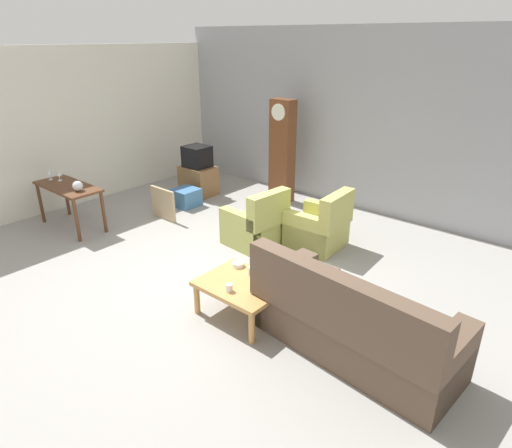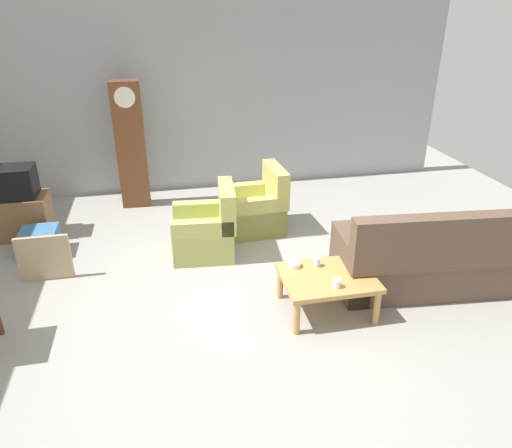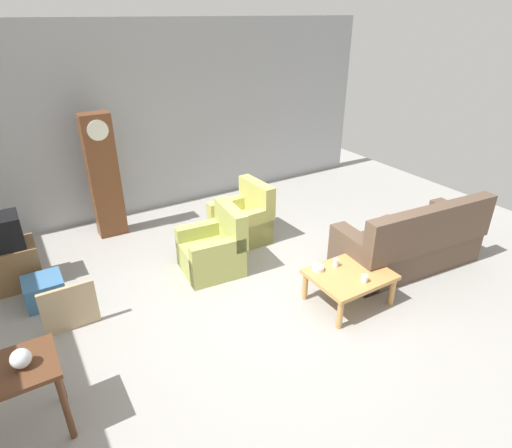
% 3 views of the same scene
% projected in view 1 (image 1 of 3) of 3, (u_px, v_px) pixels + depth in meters
% --- Properties ---
extents(ground_plane, '(10.40, 10.40, 0.00)m').
position_uv_depth(ground_plane, '(224.00, 276.00, 5.97)').
color(ground_plane, '#999691').
extents(garage_door_wall, '(8.40, 0.16, 3.20)m').
position_uv_depth(garage_door_wall, '(362.00, 122.00, 7.86)').
color(garage_door_wall, '#9EA0A5').
rests_on(garage_door_wall, ground_plane).
extents(pegboard_wall_left, '(0.12, 6.40, 2.88)m').
position_uv_depth(pegboard_wall_left, '(76.00, 127.00, 8.18)').
color(pegboard_wall_left, silver).
rests_on(pegboard_wall_left, ground_plane).
extents(couch_floral, '(2.17, 1.06, 1.04)m').
position_uv_depth(couch_floral, '(351.00, 325.00, 4.38)').
color(couch_floral, brown).
rests_on(couch_floral, ground_plane).
extents(armchair_olive_near, '(0.85, 0.83, 0.92)m').
position_uv_depth(armchair_olive_near, '(256.00, 226.00, 6.77)').
color(armchair_olive_near, tan).
rests_on(armchair_olive_near, ground_plane).
extents(armchair_olive_far, '(0.83, 0.80, 0.92)m').
position_uv_depth(armchair_olive_far, '(319.00, 228.00, 6.70)').
color(armchair_olive_far, tan).
rests_on(armchair_olive_far, ground_plane).
extents(coffee_table_wood, '(0.96, 0.76, 0.42)m').
position_uv_depth(coffee_table_wood, '(242.00, 287.00, 5.02)').
color(coffee_table_wood, tan).
rests_on(coffee_table_wood, ground_plane).
extents(console_table_dark, '(1.30, 0.56, 0.74)m').
position_uv_depth(console_table_dark, '(68.00, 192.00, 7.27)').
color(console_table_dark, '#56331E').
rests_on(console_table_dark, ground_plane).
extents(grandfather_clock, '(0.44, 0.30, 1.96)m').
position_uv_depth(grandfather_clock, '(282.00, 151.00, 8.37)').
color(grandfather_clock, brown).
rests_on(grandfather_clock, ground_plane).
extents(tv_stand_cabinet, '(0.68, 0.52, 0.59)m').
position_uv_depth(tv_stand_cabinet, '(198.00, 181.00, 8.96)').
color(tv_stand_cabinet, brown).
rests_on(tv_stand_cabinet, ground_plane).
extents(tv_crt, '(0.48, 0.44, 0.42)m').
position_uv_depth(tv_crt, '(197.00, 156.00, 8.76)').
color(tv_crt, black).
rests_on(tv_crt, tv_stand_cabinet).
extents(framed_picture_leaning, '(0.60, 0.05, 0.56)m').
position_uv_depth(framed_picture_leaning, '(163.00, 204.00, 7.75)').
color(framed_picture_leaning, tan).
rests_on(framed_picture_leaning, ground_plane).
extents(storage_box_blue, '(0.45, 0.45, 0.33)m').
position_uv_depth(storage_box_blue, '(186.00, 197.00, 8.40)').
color(storage_box_blue, teal).
rests_on(storage_box_blue, ground_plane).
extents(glass_dome_cloche, '(0.16, 0.16, 0.16)m').
position_uv_depth(glass_dome_cloche, '(78.00, 186.00, 6.94)').
color(glass_dome_cloche, silver).
rests_on(glass_dome_cloche, console_table_dark).
extents(cup_white_porcelain, '(0.08, 0.08, 0.09)m').
position_uv_depth(cup_white_porcelain, '(229.00, 288.00, 4.82)').
color(cup_white_porcelain, white).
rests_on(cup_white_porcelain, coffee_table_wood).
extents(cup_blue_rimmed, '(0.07, 0.07, 0.10)m').
position_uv_depth(cup_blue_rimmed, '(251.00, 271.00, 5.16)').
color(cup_blue_rimmed, silver).
rests_on(cup_blue_rimmed, coffee_table_wood).
extents(bowl_white_stacked, '(0.15, 0.15, 0.05)m').
position_uv_depth(bowl_white_stacked, '(238.00, 264.00, 5.34)').
color(bowl_white_stacked, white).
rests_on(bowl_white_stacked, coffee_table_wood).
extents(wine_glass_tall, '(0.07, 0.07, 0.19)m').
position_uv_depth(wine_glass_tall, '(50.00, 173.00, 7.45)').
color(wine_glass_tall, silver).
rests_on(wine_glass_tall, console_table_dark).
extents(wine_glass_mid, '(0.08, 0.08, 0.17)m').
position_uv_depth(wine_glass_mid, '(59.00, 175.00, 7.41)').
color(wine_glass_mid, silver).
rests_on(wine_glass_mid, console_table_dark).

